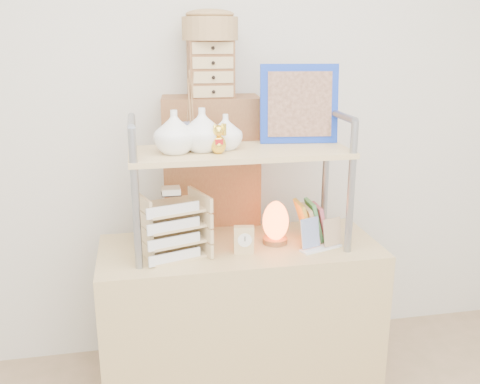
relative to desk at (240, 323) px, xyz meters
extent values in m
cube|color=silver|center=(0.00, 0.50, 0.93)|extent=(3.40, 0.02, 2.60)
cube|color=tan|center=(0.00, 0.00, 0.00)|extent=(1.20, 0.50, 0.75)
cube|color=brown|center=(-0.07, 0.37, 0.30)|extent=(0.47, 0.28, 1.35)
cylinder|color=gray|center=(-0.43, -0.15, 0.65)|extent=(0.03, 0.03, 0.55)
cylinder|color=gray|center=(-0.43, 0.15, 0.65)|extent=(0.03, 0.03, 0.55)
cylinder|color=gray|center=(-0.43, 0.00, 0.93)|extent=(0.03, 0.30, 0.03)
cylinder|color=gray|center=(0.43, -0.15, 0.65)|extent=(0.03, 0.03, 0.55)
cylinder|color=gray|center=(0.43, 0.15, 0.65)|extent=(0.03, 0.03, 0.55)
cylinder|color=gray|center=(0.43, 0.00, 0.93)|extent=(0.03, 0.30, 0.03)
cube|color=tan|center=(0.00, 0.00, 0.79)|extent=(0.90, 0.34, 0.02)
imported|color=white|center=(-0.27, -0.02, 0.88)|extent=(0.16, 0.16, 0.17)
imported|color=white|center=(-0.15, 0.00, 0.88)|extent=(0.17, 0.17, 0.17)
imported|color=white|center=(-0.06, 0.02, 0.87)|extent=(0.14, 0.14, 0.14)
cylinder|color=#243F9D|center=(-0.19, 0.12, 0.85)|extent=(0.07, 0.07, 0.10)
cube|color=#1234B0|center=(0.28, 0.10, 0.96)|extent=(0.34, 0.10, 0.33)
cube|color=brown|center=(0.28, 0.09, 0.96)|extent=(0.28, 0.07, 0.27)
cube|color=#C55669|center=(0.36, 0.00, 0.46)|extent=(0.05, 0.12, 0.17)
cube|color=#52A55A|center=(0.34, 0.02, 0.46)|extent=(0.06, 0.12, 0.17)
cube|color=tan|center=(0.31, 0.00, 0.46)|extent=(0.06, 0.13, 0.17)
cube|color=gold|center=(0.29, 0.02, 0.46)|extent=(0.07, 0.14, 0.17)
cube|color=tan|center=(-0.29, -0.03, 0.38)|extent=(0.29, 0.28, 0.01)
cube|color=white|center=(-0.29, -0.13, 0.40)|extent=(0.21, 0.08, 0.04)
cube|color=tan|center=(-0.29, -0.03, 0.45)|extent=(0.29, 0.28, 0.01)
cube|color=white|center=(-0.29, -0.13, 0.47)|extent=(0.21, 0.08, 0.04)
cube|color=tan|center=(-0.29, -0.03, 0.51)|extent=(0.29, 0.28, 0.01)
cube|color=white|center=(-0.29, -0.13, 0.53)|extent=(0.21, 0.08, 0.04)
cube|color=tan|center=(-0.29, -0.03, 0.58)|extent=(0.29, 0.28, 0.01)
cube|color=white|center=(-0.29, -0.13, 0.60)|extent=(0.21, 0.08, 0.04)
cube|color=beige|center=(-0.29, -0.05, 0.65)|extent=(0.07, 0.07, 0.03)
cylinder|color=brown|center=(0.16, 0.00, 0.39)|extent=(0.11, 0.11, 0.02)
ellipsoid|color=#EB501C|center=(0.16, 0.00, 0.48)|extent=(0.12, 0.12, 0.17)
cube|color=tan|center=(0.00, -0.08, 0.43)|extent=(0.09, 0.05, 0.12)
cylinder|color=white|center=(0.00, -0.10, 0.44)|extent=(0.06, 0.01, 0.06)
cube|color=white|center=(0.33, -0.10, 0.38)|extent=(0.20, 0.11, 0.01)
cube|color=navy|center=(0.28, -0.10, 0.45)|extent=(0.09, 0.05, 0.13)
cube|color=tan|center=(0.38, -0.09, 0.44)|extent=(0.09, 0.05, 0.12)
cube|color=brown|center=(-0.07, 0.35, 1.10)|extent=(0.20, 0.15, 0.25)
cube|color=tan|center=(-0.07, 0.27, 1.01)|extent=(0.18, 0.01, 0.05)
cube|color=tan|center=(-0.07, 0.27, 1.07)|extent=(0.18, 0.01, 0.05)
cube|color=tan|center=(-0.07, 0.27, 1.13)|extent=(0.18, 0.01, 0.05)
cube|color=tan|center=(-0.07, 0.27, 1.19)|extent=(0.18, 0.01, 0.05)
cylinder|color=#976944|center=(-0.07, 0.35, 1.28)|extent=(0.25, 0.25, 0.10)
camera|label=1|loc=(-0.41, -2.11, 1.25)|focal=40.00mm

